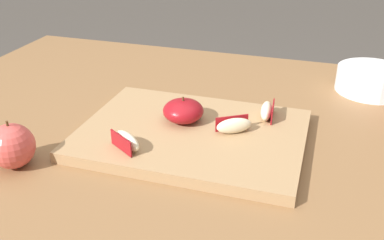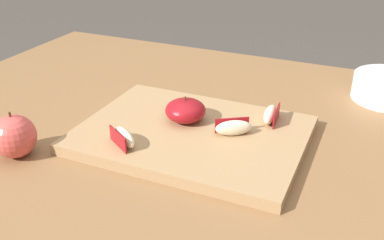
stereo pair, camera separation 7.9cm
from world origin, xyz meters
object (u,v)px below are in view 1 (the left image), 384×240
apple_half_skin_up (183,111)px  ceramic_fruit_bowl (372,79)px  apple_wedge_left (234,125)px  cutting_board (192,135)px  apple_wedge_middle (267,111)px  apple_wedge_back (127,141)px  whole_apple_pink_lady (12,146)px

apple_half_skin_up → ceramic_fruit_bowl: 0.47m
apple_half_skin_up → apple_wedge_left: size_ratio=1.16×
cutting_board → apple_wedge_middle: apple_wedge_middle is taller
apple_half_skin_up → apple_wedge_middle: bearing=22.4°
apple_wedge_middle → apple_wedge_back: size_ratio=1.01×
apple_half_skin_up → apple_wedge_back: size_ratio=1.16×
cutting_board → apple_half_skin_up: bearing=132.1°
cutting_board → apple_wedge_left: 0.08m
apple_half_skin_up → ceramic_fruit_bowl: apple_half_skin_up is taller
cutting_board → apple_wedge_back: bearing=-131.3°
apple_wedge_back → ceramic_fruit_bowl: bearing=47.0°
whole_apple_pink_lady → ceramic_fruit_bowl: (0.58, 0.51, -0.01)m
apple_half_skin_up → apple_wedge_left: bearing=-9.5°
apple_wedge_back → whole_apple_pink_lady: bearing=-155.6°
apple_wedge_back → apple_half_skin_up: bearing=65.2°
cutting_board → ceramic_fruit_bowl: ceramic_fruit_bowl is taller
apple_half_skin_up → apple_wedge_left: (0.10, -0.02, -0.01)m
cutting_board → apple_wedge_middle: 0.15m
apple_wedge_middle → ceramic_fruit_bowl: bearing=51.3°
apple_wedge_middle → apple_wedge_back: (-0.21, -0.19, 0.00)m
cutting_board → ceramic_fruit_bowl: bearing=46.6°
cutting_board → apple_wedge_back: size_ratio=6.09×
apple_half_skin_up → apple_wedge_back: 0.14m
whole_apple_pink_lady → ceramic_fruit_bowl: whole_apple_pink_lady is taller
apple_half_skin_up → cutting_board: bearing=-47.9°
apple_wedge_left → ceramic_fruit_bowl: size_ratio=0.42×
apple_wedge_left → apple_wedge_middle: bearing=58.9°
apple_half_skin_up → whole_apple_pink_lady: 0.30m
cutting_board → apple_wedge_left: size_ratio=6.08×
apple_half_skin_up → apple_wedge_middle: 0.16m
ceramic_fruit_bowl → whole_apple_pink_lady: bearing=-138.3°
ceramic_fruit_bowl → apple_wedge_left: bearing=-127.1°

